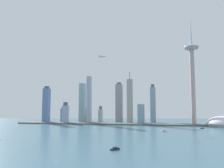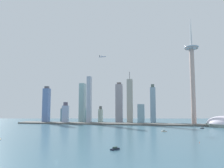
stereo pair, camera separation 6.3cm
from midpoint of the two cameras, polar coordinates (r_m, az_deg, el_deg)
name	(u,v)px [view 1 (the left image)]	position (r m, az deg, el deg)	size (l,w,h in m)	color
ground_plane	(57,161)	(256.61, -14.44, -19.20)	(6000.00, 6000.00, 0.00)	#40677A
waterfront_pier	(118,124)	(698.49, 1.67, -10.51)	(673.49, 50.93, 3.98)	#585652
observation_tower	(192,69)	(726.18, 20.49, 3.73)	(45.40, 45.40, 348.85)	#BFA097
skyscraper_0	(119,103)	(779.46, 1.90, -5.02)	(24.31, 21.84, 143.58)	#9C949D
skyscraper_1	(141,113)	(780.84, 7.72, -7.71)	(24.42, 27.01, 64.89)	#8EAFC0
skyscraper_2	(89,100)	(733.22, -6.10, -4.19)	(12.96, 20.00, 158.86)	#A2ABBE
skyscraper_3	(46,105)	(792.49, -17.02, -5.38)	(21.38, 20.40, 128.00)	#5C77AB
skyscraper_4	(130,101)	(736.24, 4.74, -4.55)	(18.91, 18.69, 176.29)	#A9A398
skyscraper_5	(101,115)	(809.64, -3.06, -8.17)	(12.01, 27.85, 57.77)	beige
skyscraper_6	(82,103)	(771.79, -7.87, -4.99)	(18.15, 27.33, 138.72)	#8BAFAF
skyscraper_7	(86,115)	(808.73, -6.89, -8.20)	(25.58, 27.11, 49.39)	#8BAEB7
skyscraper_8	(63,115)	(848.78, -12.84, -7.94)	(13.48, 20.45, 52.91)	slate
skyscraper_9	(153,104)	(791.35, 10.79, -5.29)	(19.19, 21.86, 136.76)	#86A3B8
skyscraper_10	(65,114)	(752.82, -12.26, -7.72)	(20.47, 14.14, 71.65)	#9EADCE
boat_1	(115,149)	(307.84, 0.77, -16.78)	(11.85, 14.89, 4.10)	black
boat_2	(164,131)	(525.68, 13.62, -11.99)	(12.73, 5.96, 7.83)	beige
boat_3	(202,128)	(622.19, 22.77, -10.72)	(10.32, 8.25, 8.57)	#22242C
channel_buoy_0	(200,142)	(386.83, 22.19, -14.17)	(1.05, 1.05, 1.85)	#E54C19
airplane	(103,57)	(725.24, -2.51, 7.25)	(25.35, 22.74, 7.87)	silver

